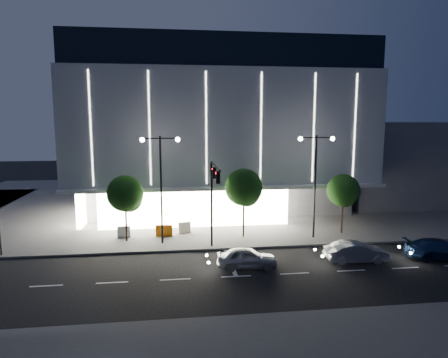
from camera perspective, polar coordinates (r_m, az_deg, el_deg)
name	(u,v)px	position (r m, az deg, el deg)	size (l,w,h in m)	color
ground	(204,270)	(28.33, -2.85, -12.79)	(160.00, 160.00, 0.00)	black
sidewalk_museum	(228,199)	(51.84, 0.59, -2.92)	(70.00, 40.00, 0.15)	#474747
museum	(214,128)	(48.92, -1.49, 7.26)	(30.00, 25.80, 18.00)	#4C4C51
annex_building	(382,160)	(57.84, 21.69, 2.60)	(16.00, 20.00, 10.00)	#4C4C51
traffic_mast	(213,190)	(30.29, -1.53, -1.51)	(0.33, 5.89, 7.07)	black
street_lamp_west	(161,174)	(32.64, -9.01, 0.76)	(3.16, 0.36, 9.00)	black
street_lamp_east	(315,171)	(34.76, 12.94, 1.11)	(3.16, 0.36, 9.00)	black
ped_signal_far	(0,233)	(34.50, -29.41, -6.72)	(0.22, 0.24, 3.00)	black
tree_left	(126,196)	(34.17, -13.88, -2.31)	(3.02, 3.02, 5.72)	black
tree_mid	(244,189)	(34.42, 2.88, -1.49)	(3.25, 3.25, 6.15)	black
tree_right	(343,192)	(37.14, 16.68, -1.81)	(2.91, 2.91, 5.51)	black
car_lead	(247,258)	(28.39, 3.31, -11.20)	(1.70, 4.24, 1.44)	#9DA0A4
car_second	(356,252)	(31.01, 18.39, -9.87)	(1.58, 4.52, 1.49)	#A8ABB0
car_third	(440,249)	(34.16, 28.48, -8.80)	(2.05, 5.05, 1.47)	navy
barrier_a	(166,231)	(35.57, -8.26, -7.33)	(1.10, 0.25, 1.00)	orange
barrier_b	(124,232)	(35.91, -14.12, -7.35)	(1.10, 0.25, 1.00)	silver
barrier_c	(162,231)	(35.70, -8.85, -7.28)	(1.10, 0.25, 1.00)	orange
barrier_d	(184,227)	(36.42, -5.67, -6.91)	(1.10, 0.25, 1.00)	white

